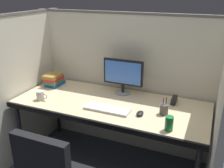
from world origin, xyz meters
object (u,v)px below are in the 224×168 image
Objects in this scene: monitor_center at (123,74)px; computer_mouse at (140,113)px; keyboard_main at (107,109)px; pen_cup at (164,109)px; red_stapler at (174,100)px; desk at (110,108)px; soda_can at (169,124)px; book_stack at (54,80)px; coffee_mug at (41,95)px.

computer_mouse is at bearing -51.80° from monitor_center.
monitor_center is at bearing 91.06° from keyboard_main.
monitor_center is at bearing 149.41° from pen_cup.
pen_cup reaches higher than red_stapler.
soda_can is at bearing -23.50° from desk.
pen_cup is 0.71× the size of book_stack.
red_stapler is (-0.05, 0.54, -0.03)m from soda_can.
keyboard_main is 3.52× the size of soda_can.
keyboard_main reaches higher than desk.
soda_can reaches higher than computer_mouse.
pen_cup reaches higher than coffee_mug.
desk is 4.42× the size of keyboard_main.
keyboard_main is 0.89m from book_stack.
red_stapler is (0.55, -0.02, -0.19)m from monitor_center.
soda_can is at bearing -42.82° from monitor_center.
computer_mouse is 0.45m from red_stapler.
computer_mouse is at bearing -121.47° from red_stapler.
computer_mouse is (0.31, 0.02, 0.01)m from keyboard_main.
book_stack reaches higher than keyboard_main.
pen_cup reaches higher than book_stack.
monitor_center is at bearing 83.46° from desk.
red_stapler is at bearing 24.01° from desk.
red_stapler is (1.26, 0.46, -0.02)m from coffee_mug.
coffee_mug is at bearing -171.51° from pen_cup.
pen_cup is at bearing -8.88° from book_stack.
monitor_center is at bearing 177.63° from red_stapler.
keyboard_main is 2.67× the size of pen_cup.
book_stack is (-1.33, 0.21, 0.02)m from pen_cup.
pen_cup is (0.54, -0.02, 0.10)m from desk.
book_stack is 1.51× the size of red_stapler.
monitor_center is 0.55m from computer_mouse.
soda_can is at bearing -12.54° from keyboard_main.
computer_mouse is at bearing -19.09° from desk.
monitor_center reaches higher than keyboard_main.
soda_can reaches higher than desk.
pen_cup reaches higher than soda_can.
desk is 0.55m from pen_cup.
pen_cup is at bearing -98.69° from red_stapler.
soda_can is 1.50m from book_stack.
keyboard_main is 2.87× the size of red_stapler.
desk is at bearing 160.91° from computer_mouse.
soda_can is at bearing -3.38° from coffee_mug.
computer_mouse is 0.42× the size of book_stack.
monitor_center reaches higher than red_stapler.
soda_can is at bearing -28.54° from computer_mouse.
book_stack reaches higher than soda_can.
desk is 19.79× the size of computer_mouse.
soda_can is 0.54× the size of book_stack.
soda_can is (0.29, -0.16, 0.04)m from computer_mouse.
pen_cup is (1.21, 0.18, 0.00)m from coffee_mug.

